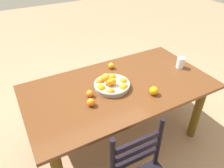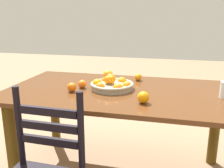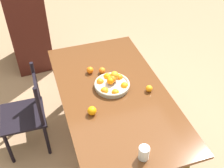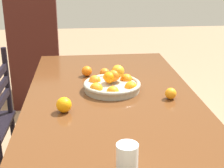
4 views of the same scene
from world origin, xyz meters
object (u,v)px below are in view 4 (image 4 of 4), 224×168
object	(u,v)px
orange_loose_3	(171,94)
orange_loose_2	(64,105)
drinking_glass	(127,159)
cabinet	(36,48)
dining_table	(112,115)
orange_loose_1	(105,73)
fruit_bowl	(112,84)
orange_loose_0	(87,71)

from	to	relation	value
orange_loose_3	orange_loose_2	bearing A→B (deg)	101.14
drinking_glass	cabinet	bearing A→B (deg)	13.83
dining_table	cabinet	distance (m)	1.95
drinking_glass	orange_loose_2	bearing A→B (deg)	24.25
dining_table	orange_loose_2	size ratio (longest dim) A/B	22.79
orange_loose_1	orange_loose_3	bearing A→B (deg)	-139.75
orange_loose_1	cabinet	bearing A→B (deg)	22.64
orange_loose_2	cabinet	bearing A→B (deg)	10.85
cabinet	fruit_bowl	distance (m)	1.88
orange_loose_2	orange_loose_3	bearing A→B (deg)	-78.86
dining_table	orange_loose_2	distance (m)	0.36
orange_loose_3	fruit_bowl	bearing A→B (deg)	61.88
orange_loose_0	dining_table	bearing A→B (deg)	-159.59
orange_loose_0	orange_loose_1	world-z (taller)	orange_loose_0
dining_table	orange_loose_1	distance (m)	0.35
cabinet	orange_loose_1	world-z (taller)	cabinet
fruit_bowl	orange_loose_3	size ratio (longest dim) A/B	5.34
orange_loose_3	orange_loose_0	bearing A→B (deg)	45.84
cabinet	drinking_glass	size ratio (longest dim) A/B	10.10
fruit_bowl	cabinet	bearing A→B (deg)	20.66
dining_table	drinking_glass	xyz separation A→B (m)	(-0.74, 0.02, 0.18)
orange_loose_0	orange_loose_3	xyz separation A→B (m)	(-0.44, -0.45, -0.00)
cabinet	drinking_glass	distance (m)	2.66
orange_loose_2	orange_loose_3	distance (m)	0.59
orange_loose_1	orange_loose_2	distance (m)	0.57
orange_loose_0	orange_loose_2	size ratio (longest dim) A/B	0.88
orange_loose_0	fruit_bowl	bearing A→B (deg)	-152.56
orange_loose_0	orange_loose_1	distance (m)	0.12
orange_loose_0	orange_loose_1	size ratio (longest dim) A/B	1.08
cabinet	orange_loose_0	xyz separation A→B (m)	(-1.48, -0.52, 0.19)
orange_loose_0	drinking_glass	bearing A→B (deg)	-174.03
dining_table	orange_loose_2	bearing A→B (deg)	126.52
fruit_bowl	drinking_glass	size ratio (longest dim) A/B	2.94
cabinet	drinking_glass	world-z (taller)	cabinet
fruit_bowl	orange_loose_1	world-z (taller)	fruit_bowl
drinking_glass	orange_loose_0	bearing A→B (deg)	5.97
fruit_bowl	orange_loose_1	distance (m)	0.23
orange_loose_1	drinking_glass	xyz separation A→B (m)	(-1.05, 0.00, 0.03)
dining_table	orange_loose_0	xyz separation A→B (m)	(0.36, 0.13, 0.16)
orange_loose_0	cabinet	bearing A→B (deg)	19.34
dining_table	orange_loose_1	xyz separation A→B (m)	(0.32, 0.02, 0.15)
orange_loose_3	cabinet	bearing A→B (deg)	26.84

